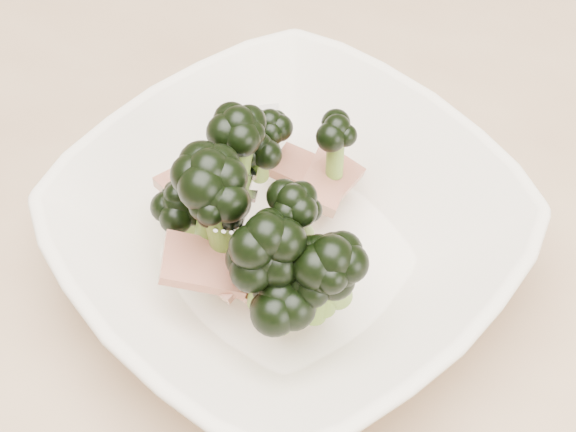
# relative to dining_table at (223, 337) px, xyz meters

# --- Properties ---
(dining_table) EXTENTS (1.20, 0.80, 0.75)m
(dining_table) POSITION_rel_dining_table_xyz_m (0.00, 0.00, 0.00)
(dining_table) COLOR tan
(dining_table) RESTS_ON ground
(broccoli_dish) EXTENTS (0.35, 0.35, 0.12)m
(broccoli_dish) POSITION_rel_dining_table_xyz_m (0.04, 0.02, 0.14)
(broccoli_dish) COLOR silver
(broccoli_dish) RESTS_ON dining_table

